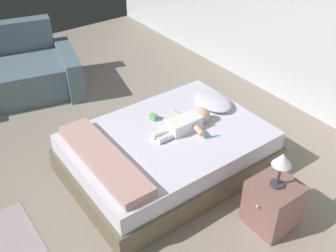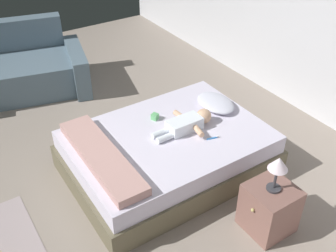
% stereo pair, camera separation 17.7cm
% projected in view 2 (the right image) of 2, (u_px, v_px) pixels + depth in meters
% --- Properties ---
extents(ground_plane, '(8.00, 8.00, 0.00)m').
position_uv_depth(ground_plane, '(84.00, 189.00, 3.98)').
color(ground_plane, gray).
extents(wall_behind_bed, '(8.00, 0.12, 2.72)m').
position_uv_depth(wall_behind_bed, '(314.00, 1.00, 4.53)').
color(wall_behind_bed, silver).
rests_on(wall_behind_bed, ground_plane).
extents(bed, '(1.42, 2.00, 0.45)m').
position_uv_depth(bed, '(168.00, 152.00, 4.11)').
color(bed, brown).
rests_on(bed, ground_plane).
extents(pillow, '(0.48, 0.33, 0.10)m').
position_uv_depth(pillow, '(216.00, 103.00, 4.36)').
color(pillow, silver).
rests_on(pillow, bed).
extents(baby, '(0.49, 0.67, 0.16)m').
position_uv_depth(baby, '(188.00, 123.00, 4.02)').
color(baby, white).
rests_on(baby, bed).
extents(toothbrush, '(0.04, 0.12, 0.02)m').
position_uv_depth(toothbrush, '(213.00, 138.00, 3.91)').
color(toothbrush, '#3383D9').
rests_on(toothbrush, bed).
extents(couch, '(1.46, 2.01, 0.87)m').
position_uv_depth(couch, '(16.00, 71.00, 5.43)').
color(couch, slate).
rests_on(couch, ground_plane).
extents(nightstand, '(0.39, 0.42, 0.46)m').
position_uv_depth(nightstand, '(269.00, 208.00, 3.46)').
color(nightstand, '#80584E').
rests_on(nightstand, ground_plane).
extents(lamp, '(0.17, 0.17, 0.34)m').
position_uv_depth(lamp, '(278.00, 166.00, 3.18)').
color(lamp, '#333338').
rests_on(lamp, nightstand).
extents(blanket, '(1.28, 0.30, 0.09)m').
position_uv_depth(blanket, '(101.00, 156.00, 3.62)').
color(blanket, tan).
rests_on(blanket, bed).
extents(toy_block, '(0.09, 0.09, 0.06)m').
position_uv_depth(toy_block, '(155.00, 117.00, 4.17)').
color(toy_block, '#61B76F').
rests_on(toy_block, bed).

